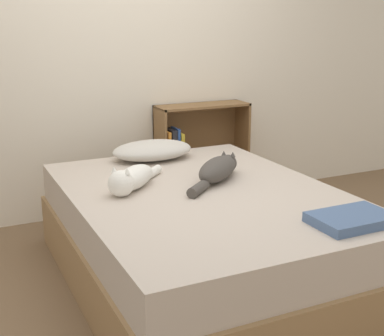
% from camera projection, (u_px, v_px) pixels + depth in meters
% --- Properties ---
extents(ground_plane, '(8.00, 8.00, 0.00)m').
position_uv_depth(ground_plane, '(203.00, 280.00, 3.26)').
color(ground_plane, brown).
extents(wall_back, '(8.00, 0.06, 2.50)m').
position_uv_depth(wall_back, '(121.00, 57.00, 4.19)').
color(wall_back, silver).
rests_on(wall_back, ground_plane).
extents(bed, '(1.52, 2.06, 0.57)m').
position_uv_depth(bed, '(203.00, 237.00, 3.18)').
color(bed, '#99754C').
rests_on(bed, ground_plane).
extents(pillow, '(0.58, 0.38, 0.13)m').
position_uv_depth(pillow, '(153.00, 150.00, 3.80)').
color(pillow, beige).
rests_on(pillow, bed).
extents(cat_light, '(0.46, 0.45, 0.17)m').
position_uv_depth(cat_light, '(131.00, 179.00, 3.11)').
color(cat_light, white).
rests_on(cat_light, bed).
extents(cat_dark, '(0.54, 0.48, 0.14)m').
position_uv_depth(cat_dark, '(218.00, 169.00, 3.30)').
color(cat_dark, '#47423D').
rests_on(cat_dark, bed).
extents(bookshelf, '(0.79, 0.26, 0.86)m').
position_uv_depth(bookshelf, '(197.00, 152.00, 4.54)').
color(bookshelf, brown).
rests_on(bookshelf, ground_plane).
extents(blanket_fold, '(0.40, 0.26, 0.05)m').
position_uv_depth(blanket_fold, '(352.00, 219.00, 2.60)').
color(blanket_fold, '#4C668E').
rests_on(blanket_fold, bed).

